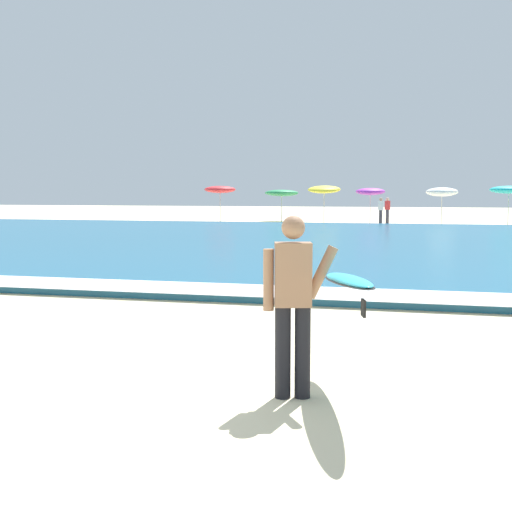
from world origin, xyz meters
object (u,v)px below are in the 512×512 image
Objects in this scene: beach_umbrella_3 at (370,192)px; beachgoer_near_row_left at (387,210)px; beach_umbrella_2 at (324,190)px; beach_umbrella_5 at (509,190)px; beach_umbrella_1 at (282,193)px; beachgoer_near_row_mid at (381,210)px; beach_umbrella_4 at (442,192)px; surfer_with_board at (317,291)px; beach_umbrella_0 at (220,190)px.

beach_umbrella_3 is 1.53m from beachgoer_near_row_left.
beach_umbrella_3 is (2.91, -0.31, -0.13)m from beach_umbrella_2.
beach_umbrella_2 reaches higher than beach_umbrella_5.
beach_umbrella_1 reaches higher than beachgoer_near_row_mid.
beach_umbrella_2 is 1.51× the size of beachgoer_near_row_mid.
beach_umbrella_4 is 3.87m from beachgoer_near_row_mid.
beach_umbrella_2 is 7.16m from beach_umbrella_4.
beach_umbrella_5 is (3.79, 0.13, 0.13)m from beach_umbrella_4.
beachgoer_near_row_mid is (0.73, -1.21, -1.10)m from beach_umbrella_3.
beach_umbrella_1 is at bearing 159.38° from beachgoer_near_row_mid.
beach_umbrella_4 is (4.25, -0.01, -0.03)m from beach_umbrella_3.
beach_umbrella_4 is (10.10, -1.28, 0.07)m from beach_umbrella_1.
beach_umbrella_5 is at bearing 81.51° from surfer_with_board.
beach_umbrella_0 is 1.46× the size of beachgoer_near_row_mid.
beach_umbrella_2 is 1.08× the size of beach_umbrella_4.
beach_umbrella_3 is (9.63, 0.13, -0.13)m from beach_umbrella_0.
beach_umbrella_5 is at bearing 0.81° from beach_umbrella_0.
beach_umbrella_1 is 5.99m from beach_umbrella_3.
beach_umbrella_1 is 0.96× the size of beach_umbrella_5.
beachgoer_near_row_mid is (-0.33, -1.09, 0.00)m from beachgoer_near_row_left.
beachgoer_near_row_left is (10.69, 0.01, -1.23)m from beach_umbrella_0.
beach_umbrella_1 reaches higher than surfer_with_board.
beach_umbrella_0 is at bearing 174.04° from beachgoer_near_row_mid.
beach_umbrella_2 is (6.72, 0.43, -0.00)m from beach_umbrella_0.
beach_umbrella_5 is at bearing 10.34° from beachgoer_near_row_mid.
beach_umbrella_2 is 4.13m from beachgoer_near_row_mid.
surfer_with_board is at bearing -81.38° from beach_umbrella_2.
surfer_with_board is 36.21m from beach_umbrella_4.
beach_umbrella_3 is 4.25m from beach_umbrella_4.
beachgoer_near_row_mid is (-7.31, -1.33, -1.20)m from beach_umbrella_5.
surfer_with_board is 36.28m from beach_umbrella_3.
beach_umbrella_0 is (-12.25, 36.05, 1.05)m from surfer_with_board.
beach_umbrella_2 is at bearing 157.38° from beachgoer_near_row_mid.
beach_umbrella_4 is at bearing -0.09° from beach_umbrella_3.
beach_umbrella_3 is (-2.62, 36.17, 0.92)m from surfer_with_board.
surfer_with_board is 36.71m from beach_umbrella_5.
beach_umbrella_4 reaches higher than beachgoer_near_row_left.
beachgoer_near_row_left is (-1.56, 36.05, -0.18)m from surfer_with_board.
beachgoer_near_row_mid is at bearing -58.80° from beach_umbrella_3.
beach_umbrella_3 is at bearing -179.11° from beach_umbrella_5.
beach_umbrella_1 is at bearing 20.28° from beach_umbrella_0.
beach_umbrella_4 reaches higher than surfer_with_board.
beachgoer_near_row_left is (3.97, -0.43, -1.22)m from beach_umbrella_2.
beach_umbrella_5 is at bearing -0.96° from beach_umbrella_2.
surfer_with_board is 1.01× the size of beach_umbrella_5.
surfer_with_board is at bearing -86.90° from beachgoer_near_row_mid.
beach_umbrella_2 is at bearing 179.04° from beach_umbrella_5.
beach_umbrella_0 reaches higher than beach_umbrella_3.
beach_umbrella_1 is 3.11m from beach_umbrella_2.
beach_umbrella_0 reaches higher than beachgoer_near_row_left.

